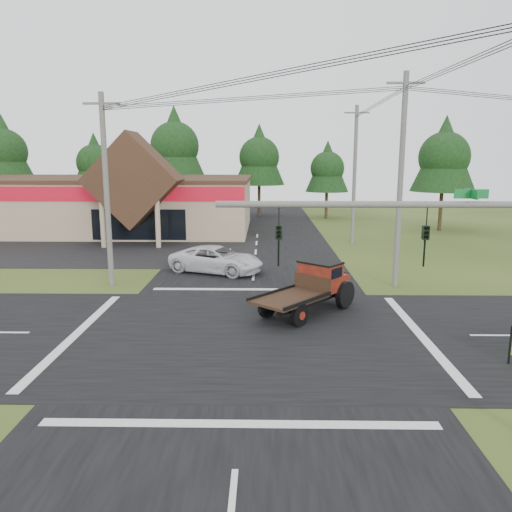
{
  "coord_description": "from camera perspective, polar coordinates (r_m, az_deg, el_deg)",
  "views": [
    {
      "loc": [
        0.66,
        -19.3,
        7.08
      ],
      "look_at": [
        0.24,
        5.4,
        2.2
      ],
      "focal_mm": 35.0,
      "sensor_mm": 36.0,
      "label": 1
    }
  ],
  "objects": [
    {
      "name": "tree_row_e",
      "position": [
        59.77,
        8.16,
        10.06
      ],
      "size": [
        5.04,
        5.04,
        9.09
      ],
      "color": "#332316",
      "rests_on": "ground"
    },
    {
      "name": "tree_side_ne",
      "position": [
        52.27,
        20.74,
        10.8
      ],
      "size": [
        6.16,
        6.16,
        11.11
      ],
      "color": "#332316",
      "rests_on": "ground"
    },
    {
      "name": "utility_pole_n",
      "position": [
        41.97,
        11.19,
        9.14
      ],
      "size": [
        2.0,
        0.3,
        11.2
      ],
      "color": "#595651",
      "rests_on": "ground"
    },
    {
      "name": "utility_pole_nw",
      "position": [
        28.69,
        -16.73,
        7.33
      ],
      "size": [
        2.0,
        0.3,
        10.5
      ],
      "color": "#595651",
      "rests_on": "ground"
    },
    {
      "name": "road_ew",
      "position": [
        20.57,
        -0.92,
        -8.93
      ],
      "size": [
        120.0,
        12.0,
        0.02
      ],
      "primitive_type": "cube",
      "color": "black",
      "rests_on": "ground"
    },
    {
      "name": "tree_row_a",
      "position": [
        66.76,
        -26.88,
        10.83
      ],
      "size": [
        6.72,
        6.72,
        12.12
      ],
      "color": "#332316",
      "rests_on": "ground"
    },
    {
      "name": "traffic_signal_mast",
      "position": [
        13.15,
        24.06,
        -1.46
      ],
      "size": [
        8.12,
        0.24,
        7.0
      ],
      "color": "#595651",
      "rests_on": "ground"
    },
    {
      "name": "utility_pole_ne",
      "position": [
        28.3,
        16.19,
        8.33
      ],
      "size": [
        2.0,
        0.3,
        11.5
      ],
      "color": "#595651",
      "rests_on": "ground"
    },
    {
      "name": "parking_apron",
      "position": [
        41.62,
        -19.66,
        0.74
      ],
      "size": [
        28.0,
        14.0,
        0.02
      ],
      "primitive_type": "cube",
      "color": "black",
      "rests_on": "ground"
    },
    {
      "name": "tree_row_b",
      "position": [
        64.69,
        -17.95,
        10.31
      ],
      "size": [
        5.6,
        5.6,
        10.1
      ],
      "color": "#332316",
      "rests_on": "ground"
    },
    {
      "name": "tree_row_c",
      "position": [
        61.26,
        -9.27,
        12.57
      ],
      "size": [
        7.28,
        7.28,
        13.13
      ],
      "color": "#332316",
      "rests_on": "ground"
    },
    {
      "name": "ground",
      "position": [
        20.57,
        -0.92,
        -8.96
      ],
      "size": [
        120.0,
        120.0,
        0.0
      ],
      "primitive_type": "plane",
      "color": "#354619",
      "rests_on": "ground"
    },
    {
      "name": "road_ns",
      "position": [
        20.57,
        -0.92,
        -8.93
      ],
      "size": [
        12.0,
        120.0,
        0.02
      ],
      "primitive_type": "cube",
      "color": "black",
      "rests_on": "ground"
    },
    {
      "name": "antique_flatbed_truck",
      "position": [
        22.99,
        5.7,
        -3.79
      ],
      "size": [
        5.29,
        5.6,
        2.33
      ],
      "primitive_type": null,
      "rotation": [
        0.0,
        0.0,
        -0.72
      ],
      "color": "#540E0C",
      "rests_on": "ground"
    },
    {
      "name": "tree_row_d",
      "position": [
        61.31,
        0.37,
        11.46
      ],
      "size": [
        6.16,
        6.16,
        11.11
      ],
      "color": "#332316",
      "rests_on": "ground"
    },
    {
      "name": "cvs_building",
      "position": [
        51.72,
        -17.57,
        5.89
      ],
      "size": [
        30.4,
        18.2,
        9.19
      ],
      "color": "tan",
      "rests_on": "ground"
    },
    {
      "name": "white_pickup",
      "position": [
        31.33,
        -4.53,
        -0.39
      ],
      "size": [
        6.46,
        4.69,
        1.63
      ],
      "primitive_type": "imported",
      "rotation": [
        0.0,
        0.0,
        1.19
      ],
      "color": "silver",
      "rests_on": "ground"
    }
  ]
}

